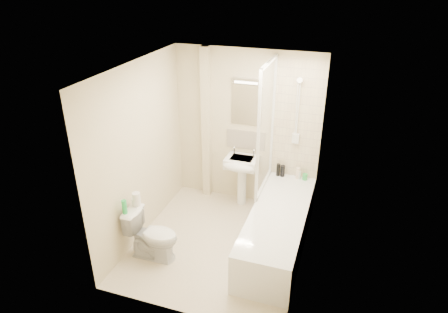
% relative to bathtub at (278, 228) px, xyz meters
% --- Properties ---
extents(floor, '(2.50, 2.50, 0.00)m').
position_rel_bathtub_xyz_m(floor, '(-0.75, -0.20, -0.29)').
color(floor, beige).
rests_on(floor, ground).
extents(wall_back, '(2.20, 0.02, 2.40)m').
position_rel_bathtub_xyz_m(wall_back, '(-0.75, 1.05, 0.91)').
color(wall_back, beige).
rests_on(wall_back, ground).
extents(wall_left, '(0.02, 2.50, 2.40)m').
position_rel_bathtub_xyz_m(wall_left, '(-1.85, -0.20, 0.91)').
color(wall_left, beige).
rests_on(wall_left, ground).
extents(wall_right, '(0.02, 2.50, 2.40)m').
position_rel_bathtub_xyz_m(wall_right, '(0.35, -0.20, 0.91)').
color(wall_right, beige).
rests_on(wall_right, ground).
extents(ceiling, '(2.20, 2.50, 0.02)m').
position_rel_bathtub_xyz_m(ceiling, '(-0.75, -0.20, 2.11)').
color(ceiling, white).
rests_on(ceiling, wall_back).
extents(tile_back, '(0.70, 0.01, 1.75)m').
position_rel_bathtub_xyz_m(tile_back, '(0.00, 1.04, 1.14)').
color(tile_back, beige).
rests_on(tile_back, wall_back).
extents(tile_right, '(0.01, 2.10, 1.75)m').
position_rel_bathtub_xyz_m(tile_right, '(0.34, 0.00, 1.14)').
color(tile_right, beige).
rests_on(tile_right, wall_right).
extents(pipe_boxing, '(0.12, 0.12, 2.40)m').
position_rel_bathtub_xyz_m(pipe_boxing, '(-1.37, 0.99, 0.91)').
color(pipe_boxing, beige).
rests_on(pipe_boxing, ground).
extents(splashback, '(0.60, 0.02, 0.30)m').
position_rel_bathtub_xyz_m(splashback, '(-0.75, 1.04, 0.74)').
color(splashback, beige).
rests_on(splashback, wall_back).
extents(mirror, '(0.46, 0.01, 0.60)m').
position_rel_bathtub_xyz_m(mirror, '(-0.75, 1.04, 1.29)').
color(mirror, white).
rests_on(mirror, wall_back).
extents(strip_light, '(0.42, 0.07, 0.07)m').
position_rel_bathtub_xyz_m(strip_light, '(-0.75, 1.02, 1.66)').
color(strip_light, silver).
rests_on(strip_light, wall_back).
extents(bathtub, '(0.70, 2.10, 0.55)m').
position_rel_bathtub_xyz_m(bathtub, '(0.00, 0.00, 0.00)').
color(bathtub, white).
rests_on(bathtub, ground).
extents(shower_screen, '(0.04, 0.92, 1.80)m').
position_rel_bathtub_xyz_m(shower_screen, '(-0.35, 0.60, 1.16)').
color(shower_screen, white).
rests_on(shower_screen, bathtub).
extents(shower_fixture, '(0.10, 0.16, 0.99)m').
position_rel_bathtub_xyz_m(shower_fixture, '(-0.00, 0.99, 1.26)').
color(shower_fixture, white).
rests_on(shower_fixture, wall_back).
extents(pedestal_sink, '(0.48, 0.46, 0.93)m').
position_rel_bathtub_xyz_m(pedestal_sink, '(-0.75, 0.81, 0.36)').
color(pedestal_sink, white).
rests_on(pedestal_sink, ground).
extents(bottle_black_a, '(0.06, 0.06, 0.19)m').
position_rel_bathtub_xyz_m(bottle_black_a, '(-0.21, 0.96, 0.36)').
color(bottle_black_a, black).
rests_on(bottle_black_a, bathtub).
extents(bottle_white_a, '(0.06, 0.06, 0.16)m').
position_rel_bathtub_xyz_m(bottle_white_a, '(-0.15, 0.96, 0.34)').
color(bottle_white_a, white).
rests_on(bottle_white_a, bathtub).
extents(bottle_black_b, '(0.07, 0.07, 0.18)m').
position_rel_bathtub_xyz_m(bottle_black_b, '(-0.15, 0.96, 0.35)').
color(bottle_black_b, black).
rests_on(bottle_black_b, bathtub).
extents(bottle_cream, '(0.06, 0.06, 0.18)m').
position_rel_bathtub_xyz_m(bottle_cream, '(0.08, 0.96, 0.35)').
color(bottle_cream, '#F9DEC0').
rests_on(bottle_cream, bathtub).
extents(bottle_white_b, '(0.05, 0.05, 0.13)m').
position_rel_bathtub_xyz_m(bottle_white_b, '(0.10, 0.96, 0.32)').
color(bottle_white_b, silver).
rests_on(bottle_white_b, bathtub).
extents(bottle_green, '(0.07, 0.07, 0.09)m').
position_rel_bathtub_xyz_m(bottle_green, '(0.19, 0.96, 0.31)').
color(bottle_green, green).
rests_on(bottle_green, bathtub).
extents(toilet, '(0.40, 0.67, 0.67)m').
position_rel_bathtub_xyz_m(toilet, '(-1.47, -0.71, 0.05)').
color(toilet, white).
rests_on(toilet, ground).
extents(toilet_roll_lower, '(0.11, 0.11, 0.09)m').
position_rel_bathtub_xyz_m(toilet_roll_lower, '(-1.72, -0.61, 0.43)').
color(toilet_roll_lower, white).
rests_on(toilet_roll_lower, toilet).
extents(toilet_roll_upper, '(0.10, 0.10, 0.11)m').
position_rel_bathtub_xyz_m(toilet_roll_upper, '(-1.69, -0.65, 0.53)').
color(toilet_roll_upper, white).
rests_on(toilet_roll_upper, toilet_roll_lower).
extents(green_bottle, '(0.06, 0.06, 0.18)m').
position_rel_bathtub_xyz_m(green_bottle, '(-1.76, -0.82, 0.48)').
color(green_bottle, green).
rests_on(green_bottle, toilet).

